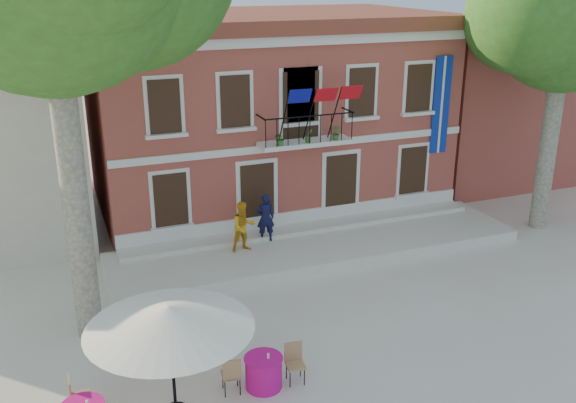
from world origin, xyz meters
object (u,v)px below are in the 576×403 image
(pedestrian_orange, at_px, (244,227))
(pedestrian_navy, at_px, (265,218))
(plane_tree_east, at_px, (567,16))
(patio_umbrella, at_px, (169,318))
(cafe_table_1, at_px, (264,371))

(pedestrian_orange, bearing_deg, pedestrian_navy, 22.23)
(plane_tree_east, bearing_deg, patio_umbrella, -158.74)
(pedestrian_navy, bearing_deg, pedestrian_orange, 35.38)
(plane_tree_east, height_order, pedestrian_orange, plane_tree_east)
(patio_umbrella, height_order, pedestrian_navy, patio_umbrella)
(pedestrian_orange, bearing_deg, patio_umbrella, -124.25)
(plane_tree_east, relative_size, pedestrian_orange, 6.07)
(pedestrian_navy, distance_m, cafe_table_1, 7.78)
(pedestrian_navy, relative_size, pedestrian_orange, 1.00)
(patio_umbrella, height_order, cafe_table_1, patio_umbrella)
(patio_umbrella, relative_size, cafe_table_1, 1.79)
(plane_tree_east, xyz_separation_m, pedestrian_navy, (-10.13, 1.72, -6.41))
(patio_umbrella, relative_size, pedestrian_navy, 2.08)
(patio_umbrella, xyz_separation_m, pedestrian_orange, (3.74, 6.98, -1.20))
(patio_umbrella, bearing_deg, plane_tree_east, 21.26)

